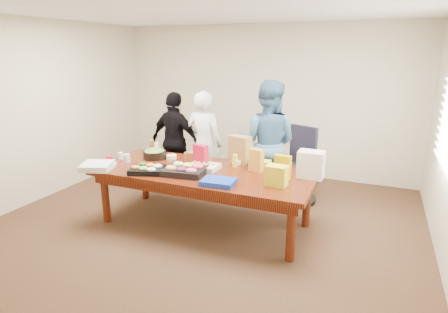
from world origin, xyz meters
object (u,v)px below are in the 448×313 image
at_px(person_right, 267,143).
at_px(salad_bowl, 155,154).
at_px(sheet_cake, 204,167).
at_px(conference_table, 205,198).
at_px(office_chair, 299,167).
at_px(person_center, 204,144).

xyz_separation_m(person_right, salad_bowl, (-1.42, -0.82, -0.11)).
bearing_deg(sheet_cake, person_right, 62.71).
height_order(conference_table, office_chair, office_chair).
bearing_deg(sheet_cake, person_center, 116.57).
bearing_deg(office_chair, sheet_cake, -105.30).
relative_size(office_chair, person_right, 0.59).
height_order(conference_table, sheet_cake, sheet_cake).
bearing_deg(person_right, person_center, 2.96).
distance_m(office_chair, sheet_cake, 1.59).
bearing_deg(office_chair, salad_bowl, -127.21).
height_order(conference_table, person_right, person_right).
bearing_deg(office_chair, person_center, -145.09).
bearing_deg(salad_bowl, person_right, 29.93).
height_order(office_chair, person_center, person_center).
xyz_separation_m(conference_table, person_right, (0.52, 1.06, 0.54)).
xyz_separation_m(conference_table, person_center, (-0.48, 0.99, 0.45)).
bearing_deg(conference_table, person_right, 63.94).
distance_m(conference_table, person_center, 1.18).
bearing_deg(person_center, salad_bowl, 61.33).
height_order(conference_table, person_center, person_center).
bearing_deg(salad_bowl, conference_table, -14.84).
bearing_deg(person_right, sheet_cake, 60.63).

